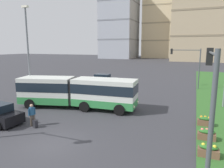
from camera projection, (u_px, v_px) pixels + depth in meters
ground_plane at (52, 145)px, 13.01m from camera, size 260.00×260.00×0.00m
articulated_bus at (77, 92)px, 20.67m from camera, size 12.05×4.47×3.00m
car_white_van at (103, 79)px, 34.55m from camera, size 4.47×2.16×1.58m
pedestrian_crossing at (32, 113)px, 16.01m from camera, size 0.36×0.55×1.74m
rolling_suitcase at (35, 124)px, 15.78m from camera, size 0.42×0.35×0.97m
flower_planter_0 at (208, 150)px, 11.50m from camera, size 1.10×0.56×0.74m
flower_planter_1 at (207, 134)px, 13.60m from camera, size 1.10×0.56×0.74m
flower_planter_2 at (205, 121)px, 16.05m from camera, size 1.10×0.56×0.74m
traffic_light_far_right at (189, 61)px, 29.82m from camera, size 4.28×0.28×5.76m
traffic_light_near_right at (210, 99)px, 7.65m from camera, size 0.28×4.12×6.00m
streetlight_left at (28, 52)px, 22.02m from camera, size 0.70×0.28×10.16m
apartment_tower_west at (119, 22)px, 108.42m from camera, size 16.73×18.64×36.94m
apartment_tower_westcentre at (165, 8)px, 110.96m from camera, size 20.84×18.53×52.60m
apartment_tower_centre at (200, 13)px, 86.67m from camera, size 20.86×18.18×39.54m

